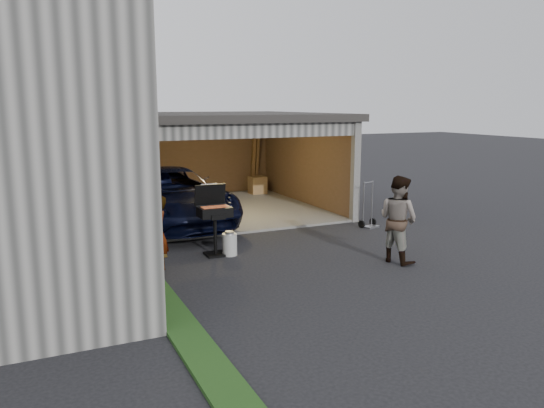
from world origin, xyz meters
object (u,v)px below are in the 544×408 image
Objects in this scene: woman at (158,235)px; bbq_grill at (214,214)px; minivan at (169,198)px; plywood_panel at (149,269)px; man at (398,219)px; propane_tank at (230,244)px; hand_truck at (369,218)px.

woman is 1.53m from bbq_grill.
woman is (-1.17, -3.86, 0.02)m from minivan.
plywood_panel is at bearing 3.78° from woman.
bbq_grill is at bearing 44.88° from plywood_panel.
man is 1.18× the size of bbq_grill.
bbq_grill is at bearing 150.59° from propane_tank.
minivan is at bearing 97.85° from propane_tank.
man reaches higher than plywood_panel.
minivan is 3.50× the size of bbq_grill.
bbq_grill is at bearing -91.55° from minivan.
propane_tank is at bearing 43.22° from man.
man is at bearing 98.68° from woman.
woman reaches higher than hand_truck.
man is 1.47× the size of hand_truck.
woman is 6.04m from hand_truck.
minivan reaches higher than propane_tank.
hand_truck is at bearing -39.09° from man.
propane_tank is at bearing 38.00° from plywood_panel.
plywood_panel is at bearing -112.48° from minivan.
plywood_panel is (-4.94, 0.27, -0.47)m from man.
propane_tank is 0.56× the size of plywood_panel.
man is (3.38, -5.17, 0.16)m from minivan.
woman is at bearing -161.45° from propane_tank.
bbq_grill is at bearing 175.56° from hand_truck.
propane_tank is (0.46, -3.32, -0.49)m from minivan.
man is at bearing -61.60° from minivan.
propane_tank is (1.62, 0.55, -0.51)m from woman.
propane_tank is at bearing -29.41° from bbq_grill.
woman is at bearing 69.13° from plywood_panel.
man is at bearing -32.04° from bbq_grill.
bbq_grill is (-3.20, 2.00, 0.00)m from man.
hand_truck is (4.48, 0.79, -0.65)m from bbq_grill.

